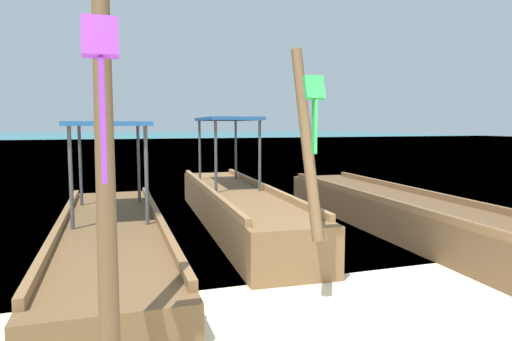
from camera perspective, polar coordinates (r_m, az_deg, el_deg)
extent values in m
plane|color=#147A89|center=(64.88, -16.54, 3.86)|extent=(120.00, 120.00, 0.00)
cube|color=brown|center=(6.52, -17.57, -8.51)|extent=(1.45, 6.19, 0.49)
cube|color=brown|center=(6.49, -23.22, -6.12)|extent=(0.18, 5.67, 0.10)
cube|color=brown|center=(6.48, -12.07, -5.80)|extent=(0.18, 5.67, 0.10)
cylinder|color=brown|center=(3.03, -18.33, 0.92)|extent=(0.14, 0.86, 2.22)
cube|color=purple|center=(2.82, -18.89, 15.54)|extent=(0.20, 0.14, 0.25)
cube|color=purple|center=(2.75, -18.58, 5.86)|extent=(0.03, 0.08, 0.71)
cylinder|color=#4C4C51|center=(6.23, -22.11, -0.89)|extent=(0.05, 0.05, 1.32)
cylinder|color=#4C4C51|center=(6.23, -13.52, -0.64)|extent=(0.05, 0.05, 1.32)
cylinder|color=#4C4C51|center=(8.07, -21.08, 0.56)|extent=(0.05, 0.05, 1.32)
cylinder|color=#4C4C51|center=(8.07, -14.44, 0.75)|extent=(0.05, 0.05, 1.32)
cube|color=#235BA3|center=(7.10, -17.96, 5.57)|extent=(1.17, 2.07, 0.06)
cube|color=brown|center=(8.24, -2.48, -4.74)|extent=(1.48, 6.44, 0.65)
cube|color=#9F7246|center=(8.08, -6.10, -2.29)|extent=(0.41, 5.87, 0.10)
cube|color=#9F7246|center=(8.31, 1.02, -2.04)|extent=(0.41, 5.87, 0.10)
cylinder|color=brown|center=(4.87, 6.35, 3.66)|extent=(0.16, 0.80, 2.04)
cube|color=green|center=(4.70, 7.27, 10.24)|extent=(0.21, 0.15, 0.25)
cube|color=green|center=(4.67, 7.31, 5.44)|extent=(0.03, 0.08, 0.55)
cylinder|color=#4C4C51|center=(7.89, -5.04, 1.74)|extent=(0.05, 0.05, 1.26)
cylinder|color=#4C4C51|center=(8.06, 0.47, 1.85)|extent=(0.05, 0.05, 1.26)
cylinder|color=#4C4C51|center=(9.77, -7.04, 2.48)|extent=(0.05, 0.05, 1.26)
cylinder|color=#4C4C51|center=(9.92, -2.54, 2.56)|extent=(0.05, 0.05, 1.26)
cube|color=#235BA3|center=(8.88, -3.68, 6.44)|extent=(1.07, 2.17, 0.06)
cube|color=brown|center=(8.39, 17.02, -5.07)|extent=(1.56, 7.01, 0.57)
cube|color=brown|center=(8.04, 13.70, -3.02)|extent=(0.40, 6.40, 0.10)
cube|color=brown|center=(8.65, 20.24, -2.60)|extent=(0.40, 6.40, 0.10)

